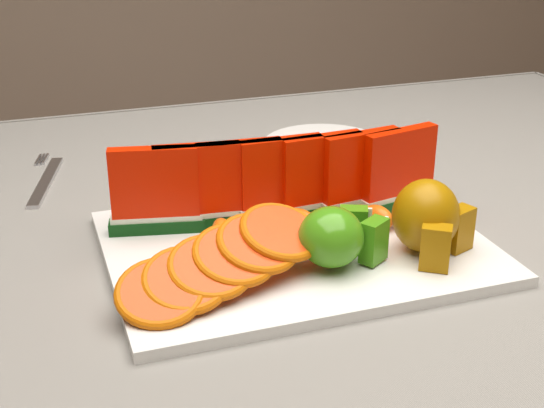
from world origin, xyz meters
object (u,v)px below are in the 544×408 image
side_plate (324,145)px  fork (45,179)px  pear_cluster (428,218)px  platter (296,247)px  apple_cluster (337,236)px

side_plate → fork: (-0.40, 0.00, -0.00)m
pear_cluster → side_plate: bearing=84.3°
side_plate → fork: side_plate is taller
platter → apple_cluster: bearing=-72.4°
apple_cluster → side_plate: size_ratio=0.45×
apple_cluster → pear_cluster: 0.10m
platter → side_plate: 0.34m
platter → fork: size_ratio=2.06×
platter → side_plate: (0.16, 0.30, -0.00)m
apple_cluster → pear_cluster: size_ratio=1.01×
pear_cluster → side_plate: size_ratio=0.44×
side_plate → pear_cluster: bearing=-95.7°
side_plate → platter: bearing=-117.7°
platter → pear_cluster: pear_cluster is taller
platter → fork: platter is taller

